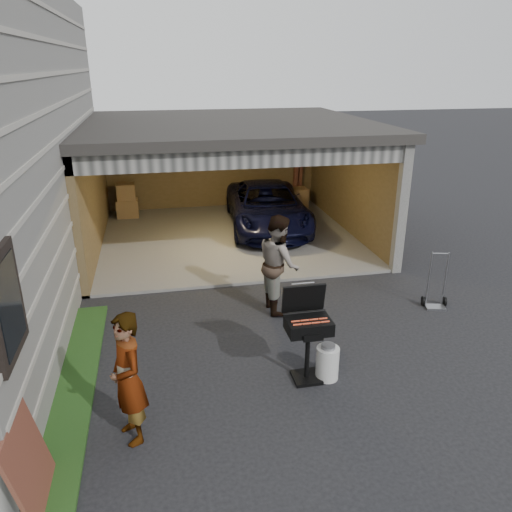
{
  "coord_description": "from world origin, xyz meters",
  "views": [
    {
      "loc": [
        -1.0,
        -5.47,
        4.16
      ],
      "look_at": [
        0.58,
        2.14,
        1.15
      ],
      "focal_mm": 35.0,
      "sensor_mm": 36.0,
      "label": 1
    }
  ],
  "objects_px": {
    "bbq_grill": "(308,328)",
    "plywood_panel": "(29,465)",
    "propane_tank": "(327,363)",
    "woman": "(128,379)",
    "hand_truck": "(435,297)",
    "minivan": "(267,209)",
    "man": "(279,263)"
  },
  "relations": [
    {
      "from": "bbq_grill",
      "to": "plywood_panel",
      "type": "distance_m",
      "value": 3.65
    },
    {
      "from": "bbq_grill",
      "to": "propane_tank",
      "type": "height_order",
      "value": "bbq_grill"
    },
    {
      "from": "woman",
      "to": "propane_tank",
      "type": "xyz_separation_m",
      "value": [
        2.65,
        0.67,
        -0.57
      ]
    },
    {
      "from": "woman",
      "to": "propane_tank",
      "type": "distance_m",
      "value": 2.79
    },
    {
      "from": "woman",
      "to": "hand_truck",
      "type": "relative_size",
      "value": 1.56
    },
    {
      "from": "minivan",
      "to": "propane_tank",
      "type": "relative_size",
      "value": 8.66
    },
    {
      "from": "woman",
      "to": "man",
      "type": "relative_size",
      "value": 0.93
    },
    {
      "from": "propane_tank",
      "to": "bbq_grill",
      "type": "bearing_deg",
      "value": 167.42
    },
    {
      "from": "woman",
      "to": "propane_tank",
      "type": "bearing_deg",
      "value": 82.12
    },
    {
      "from": "man",
      "to": "bbq_grill",
      "type": "height_order",
      "value": "man"
    },
    {
      "from": "minivan",
      "to": "bbq_grill",
      "type": "height_order",
      "value": "bbq_grill"
    },
    {
      "from": "man",
      "to": "hand_truck",
      "type": "xyz_separation_m",
      "value": [
        2.81,
        -0.52,
        -0.68
      ]
    },
    {
      "from": "man",
      "to": "bbq_grill",
      "type": "bearing_deg",
      "value": 173.92
    },
    {
      "from": "man",
      "to": "plywood_panel",
      "type": "distance_m",
      "value": 5.06
    },
    {
      "from": "woman",
      "to": "bbq_grill",
      "type": "xyz_separation_m",
      "value": [
        2.36,
        0.73,
        -0.02
      ]
    },
    {
      "from": "plywood_panel",
      "to": "hand_truck",
      "type": "xyz_separation_m",
      "value": [
        6.25,
        3.17,
        -0.3
      ]
    },
    {
      "from": "minivan",
      "to": "plywood_panel",
      "type": "relative_size",
      "value": 4.13
    },
    {
      "from": "woman",
      "to": "minivan",
      "type": "bearing_deg",
      "value": 133.72
    },
    {
      "from": "minivan",
      "to": "propane_tank",
      "type": "distance_m",
      "value": 6.77
    },
    {
      "from": "minivan",
      "to": "hand_truck",
      "type": "relative_size",
      "value": 4.0
    },
    {
      "from": "propane_tank",
      "to": "plywood_panel",
      "type": "relative_size",
      "value": 0.48
    },
    {
      "from": "minivan",
      "to": "hand_truck",
      "type": "xyz_separation_m",
      "value": [
        1.99,
        -5.02,
        -0.38
      ]
    },
    {
      "from": "minivan",
      "to": "hand_truck",
      "type": "bearing_deg",
      "value": -63.52
    },
    {
      "from": "minivan",
      "to": "man",
      "type": "xyz_separation_m",
      "value": [
        -0.83,
        -4.5,
        0.3
      ]
    },
    {
      "from": "plywood_panel",
      "to": "hand_truck",
      "type": "relative_size",
      "value": 0.97
    },
    {
      "from": "minivan",
      "to": "plywood_panel",
      "type": "xyz_separation_m",
      "value": [
        -4.27,
        -8.2,
        -0.08
      ]
    },
    {
      "from": "woman",
      "to": "hand_truck",
      "type": "distance_m",
      "value": 5.85
    },
    {
      "from": "hand_truck",
      "to": "plywood_panel",
      "type": "bearing_deg",
      "value": -138.76
    },
    {
      "from": "woman",
      "to": "man",
      "type": "distance_m",
      "value": 3.83
    },
    {
      "from": "minivan",
      "to": "plywood_panel",
      "type": "height_order",
      "value": "minivan"
    },
    {
      "from": "man",
      "to": "plywood_panel",
      "type": "height_order",
      "value": "man"
    },
    {
      "from": "man",
      "to": "woman",
      "type": "bearing_deg",
      "value": 136.85
    }
  ]
}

